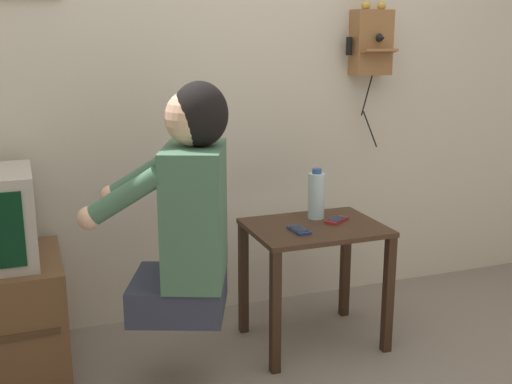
% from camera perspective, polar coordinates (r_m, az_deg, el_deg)
% --- Properties ---
extents(wall_back, '(6.80, 0.05, 2.55)m').
position_cam_1_polar(wall_back, '(3.14, -4.50, 11.63)').
color(wall_back, beige).
rests_on(wall_back, ground_plane).
extents(side_table, '(0.59, 0.45, 0.57)m').
position_cam_1_polar(side_table, '(2.92, 5.21, -5.13)').
color(side_table, '#382316').
rests_on(side_table, ground_plane).
extents(person, '(0.61, 0.54, 0.91)m').
position_cam_1_polar(person, '(2.46, -6.06, -1.32)').
color(person, '#2D3347').
rests_on(person, ground_plane).
extents(wall_phone_antique, '(0.24, 0.18, 0.74)m').
position_cam_1_polar(wall_phone_antique, '(3.39, 10.19, 12.99)').
color(wall_phone_antique, olive).
extents(cell_phone_held, '(0.07, 0.13, 0.01)m').
position_cam_1_polar(cell_phone_held, '(2.79, 3.84, -3.39)').
color(cell_phone_held, navy).
rests_on(cell_phone_held, side_table).
extents(cell_phone_spare, '(0.14, 0.12, 0.01)m').
position_cam_1_polar(cell_phone_spare, '(2.95, 7.15, -2.48)').
color(cell_phone_spare, maroon).
rests_on(cell_phone_spare, side_table).
extents(water_bottle, '(0.08, 0.08, 0.23)m').
position_cam_1_polar(water_bottle, '(2.96, 5.39, -0.28)').
color(water_bottle, silver).
rests_on(water_bottle, side_table).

